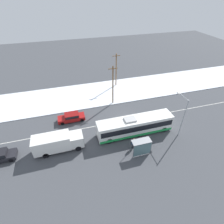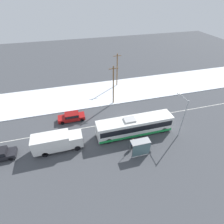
% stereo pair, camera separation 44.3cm
% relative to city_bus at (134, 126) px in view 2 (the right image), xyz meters
% --- Properties ---
extents(ground_plane, '(120.00, 120.00, 0.00)m').
position_rel_city_bus_xyz_m(ground_plane, '(-0.15, 3.42, -1.56)').
color(ground_plane, '#424449').
extents(snow_lot, '(80.00, 10.58, 0.12)m').
position_rel_city_bus_xyz_m(snow_lot, '(-0.15, 14.27, -1.50)').
color(snow_lot, silver).
rests_on(snow_lot, ground_plane).
extents(lane_marking_center, '(60.00, 0.12, 0.00)m').
position_rel_city_bus_xyz_m(lane_marking_center, '(-0.15, 3.42, -1.55)').
color(lane_marking_center, silver).
rests_on(lane_marking_center, ground_plane).
extents(city_bus, '(12.47, 2.57, 3.18)m').
position_rel_city_bus_xyz_m(city_bus, '(0.00, 0.00, 0.00)').
color(city_bus, white).
rests_on(city_bus, ground_plane).
extents(box_truck, '(7.16, 2.30, 2.82)m').
position_rel_city_bus_xyz_m(box_truck, '(-12.29, -0.28, 0.02)').
color(box_truck, silver).
rests_on(box_truck, ground_plane).
extents(sedan_car, '(4.76, 1.80, 1.49)m').
position_rel_city_bus_xyz_m(sedan_car, '(-9.70, 6.17, -0.74)').
color(sedan_car, maroon).
rests_on(sedan_car, ground_plane).
extents(pedestrian_at_stop, '(0.66, 0.29, 1.82)m').
position_rel_city_bus_xyz_m(pedestrian_at_stop, '(-1.37, -3.00, -0.44)').
color(pedestrian_at_stop, '#23232D').
rests_on(pedestrian_at_stop, ground_plane).
extents(bus_shelter, '(2.77, 1.20, 2.40)m').
position_rel_city_bus_xyz_m(bus_shelter, '(-0.77, -4.46, 0.12)').
color(bus_shelter, gray).
rests_on(bus_shelter, ground_plane).
extents(streetlamp, '(0.36, 2.78, 6.79)m').
position_rel_city_bus_xyz_m(streetlamp, '(6.87, -1.86, 2.81)').
color(streetlamp, '#9EA3A8').
rests_on(streetlamp, ground_plane).
extents(utility_pole_roadside, '(1.80, 0.24, 8.08)m').
position_rel_city_bus_xyz_m(utility_pole_roadside, '(-0.93, 9.62, 2.67)').
color(utility_pole_roadside, brown).
rests_on(utility_pole_roadside, ground_plane).
extents(utility_pole_snowlot, '(1.80, 0.24, 7.77)m').
position_rel_city_bus_xyz_m(utility_pole_snowlot, '(2.00, 16.91, 2.52)').
color(utility_pole_snowlot, brown).
rests_on(utility_pole_snowlot, ground_plane).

